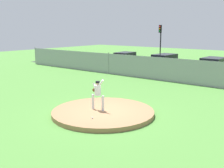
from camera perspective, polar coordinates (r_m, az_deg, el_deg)
name	(u,v)px	position (r m, az deg, el deg)	size (l,w,h in m)	color
ground_plane	(160,93)	(18.75, 10.06, -1.86)	(80.00, 80.00, 0.00)	#4C8438
asphalt_strip	(204,76)	(26.41, 18.94, 1.60)	(44.00, 7.00, 0.01)	#2B2B2D
pitchers_mound	(103,112)	(13.91, -1.90, -5.97)	(5.22, 5.22, 0.22)	#99704C
pitcher_youth	(98,92)	(13.70, -3.07, -1.73)	(0.78, 0.32, 1.63)	silver
baseball	(92,118)	(12.64, -4.16, -7.13)	(0.07, 0.07, 0.07)	white
chainlink_fence	(185,72)	(22.11, 15.13, 2.56)	(38.90, 0.07, 2.07)	gray
parked_car_navy	(164,64)	(27.64, 11.00, 4.24)	(1.96, 4.76, 1.82)	#161E4C
parked_car_burgundy	(125,60)	(30.79, 2.74, 5.07)	(2.00, 4.40, 1.69)	maroon
parked_car_slate	(213,68)	(25.85, 20.56, 3.17)	(1.98, 4.36, 1.78)	slate
traffic_cone_orange	(136,66)	(29.63, 5.10, 3.72)	(0.40, 0.40, 0.55)	orange
traffic_light_near	(160,38)	(32.85, 10.16, 9.58)	(0.28, 0.46, 4.73)	black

